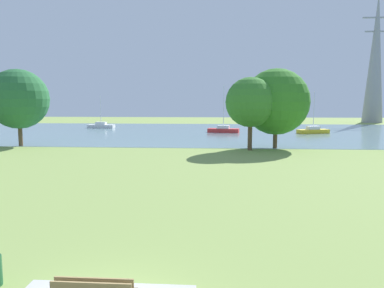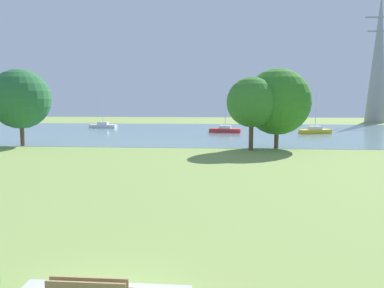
# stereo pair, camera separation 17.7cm
# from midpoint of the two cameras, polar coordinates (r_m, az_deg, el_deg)

# --- Properties ---
(ground_plane) EXTENTS (160.00, 160.00, 0.00)m
(ground_plane) POSITION_cam_midpoint_polar(r_m,az_deg,el_deg) (29.90, -1.06, -2.64)
(ground_plane) COLOR #7F994C
(water_surface) EXTENTS (140.00, 40.00, 0.02)m
(water_surface) POSITION_cam_midpoint_polar(r_m,az_deg,el_deg) (57.64, 1.56, 1.92)
(water_surface) COLOR slate
(water_surface) RESTS_ON ground
(sailboat_yellow) EXTENTS (5.03, 2.97, 6.32)m
(sailboat_yellow) POSITION_cam_midpoint_polar(r_m,az_deg,el_deg) (57.76, 18.82, 2.01)
(sailboat_yellow) COLOR yellow
(sailboat_yellow) RESTS_ON water_surface
(sailboat_white) EXTENTS (4.87, 1.75, 5.92)m
(sailboat_white) POSITION_cam_midpoint_polar(r_m,az_deg,el_deg) (67.80, -13.69, 2.83)
(sailboat_white) COLOR white
(sailboat_white) RESTS_ON water_surface
(sailboat_red) EXTENTS (4.99, 2.31, 7.31)m
(sailboat_red) POSITION_cam_midpoint_polar(r_m,az_deg,el_deg) (56.64, 5.30, 2.27)
(sailboat_red) COLOR red
(sailboat_red) RESTS_ON water_surface
(tree_east_near) EXTENTS (6.40, 6.40, 8.29)m
(tree_east_near) POSITION_cam_midpoint_polar(r_m,az_deg,el_deg) (43.60, -25.23, 6.39)
(tree_east_near) COLOR brown
(tree_east_near) RESTS_ON ground
(tree_west_near) EXTENTS (4.93, 4.93, 7.23)m
(tree_west_near) POSITION_cam_midpoint_polar(r_m,az_deg,el_deg) (36.42, 9.48, 6.46)
(tree_west_near) COLOR brown
(tree_west_near) RESTS_ON ground
(tree_west_far) EXTENTS (6.79, 6.79, 8.20)m
(tree_west_far) POSITION_cam_midpoint_polar(r_m,az_deg,el_deg) (38.50, 13.37, 6.45)
(tree_west_far) COLOR brown
(tree_west_far) RESTS_ON ground
(electricity_pylon) EXTENTS (6.40, 4.40, 29.02)m
(electricity_pylon) POSITION_cam_midpoint_polar(r_m,az_deg,el_deg) (93.07, 27.22, 11.98)
(electricity_pylon) COLOR gray
(electricity_pylon) RESTS_ON ground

